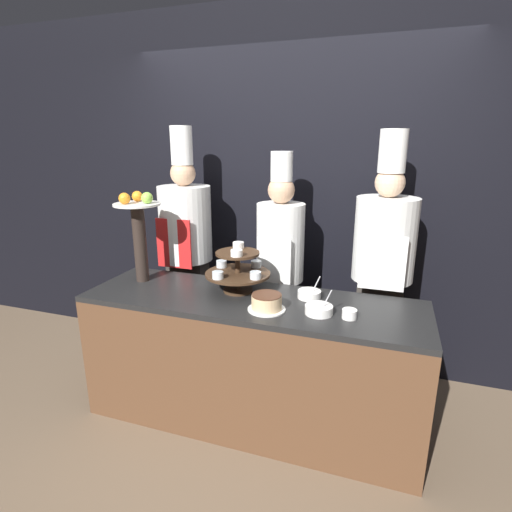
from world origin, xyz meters
name	(u,v)px	position (x,y,z in m)	size (l,w,h in m)	color
ground_plane	(234,449)	(0.00, 0.00, 0.00)	(14.00, 14.00, 0.00)	brown
wall_back	(289,194)	(0.00, 1.25, 1.40)	(10.00, 0.06, 2.80)	black
buffet_counter	(251,360)	(0.00, 0.32, 0.43)	(2.13, 0.65, 0.86)	brown
tiered_stand	(238,269)	(-0.12, 0.42, 1.01)	(0.42, 0.42, 0.31)	#3D2819
fruit_pedestal	(139,228)	(-0.83, 0.40, 1.24)	(0.31, 0.31, 0.62)	#2D231E
cake_round	(267,303)	(0.14, 0.19, 0.91)	(0.22, 0.22, 0.10)	white
cup_white	(349,314)	(0.61, 0.23, 0.89)	(0.08, 0.08, 0.05)	white
serving_bowl_near	(319,310)	(0.44, 0.24, 0.89)	(0.16, 0.16, 0.15)	white
serving_bowl_far	(309,294)	(0.34, 0.46, 0.89)	(0.15, 0.15, 0.15)	white
chef_left	(186,245)	(-0.73, 0.87, 1.02)	(0.40, 0.40, 1.91)	#38332D
chef_center_left	(280,261)	(0.04, 0.87, 0.95)	(0.35, 0.35, 1.74)	#28282D
chef_center_right	(382,264)	(0.76, 0.87, 1.00)	(0.40, 0.40, 1.88)	#38332D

